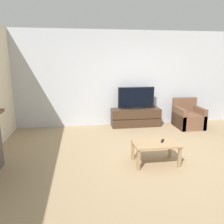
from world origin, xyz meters
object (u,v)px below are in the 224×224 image
tv_stand (136,117)px  tv (136,99)px  armchair (188,118)px  coffee_table (156,146)px  remote (163,141)px

tv_stand → tv: (0.00, -0.00, 0.55)m
tv_stand → armchair: (1.46, -0.31, 0.02)m
tv_stand → coffee_table: (-0.23, -2.36, 0.09)m
remote → armchair: bearing=83.4°
tv_stand → remote: (-0.08, -2.31, 0.16)m
tv → coffee_table: bearing=-95.5°
tv_stand → armchair: size_ratio=1.73×
tv_stand → remote: tv_stand is taller
armchair → coffee_table: bearing=-129.4°
tv_stand → coffee_table: 2.37m
armchair → coffee_table: armchair is taller
remote → coffee_table: bearing=-128.5°
tv → coffee_table: tv is taller
coffee_table → tv_stand: bearing=84.6°
tv → remote: (-0.08, -2.30, -0.39)m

